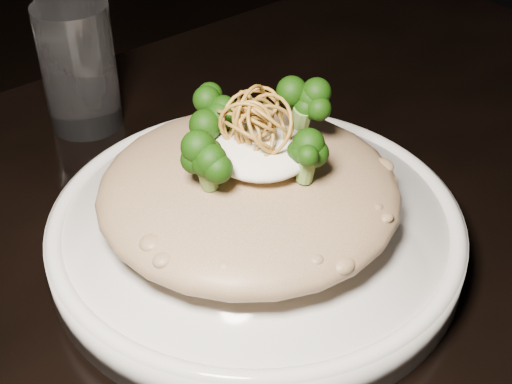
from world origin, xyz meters
TOP-DOWN VIEW (x-y plane):
  - table at (0.00, 0.00)m, footprint 1.10×0.80m
  - plate at (0.00, 0.04)m, footprint 0.31×0.31m
  - risotto at (0.00, 0.05)m, footprint 0.22×0.22m
  - broccoli at (-0.00, 0.05)m, footprint 0.16×0.16m
  - cheese at (0.01, 0.04)m, footprint 0.07×0.07m
  - shallots at (0.01, 0.05)m, footprint 0.07×0.07m
  - drinking_glass at (-0.01, 0.29)m, footprint 0.09×0.09m

SIDE VIEW (x-z plane):
  - table at x=0.00m, z-range 0.29..1.04m
  - plate at x=0.00m, z-range 0.75..0.78m
  - risotto at x=0.00m, z-range 0.78..0.83m
  - drinking_glass at x=-0.01m, z-range 0.75..0.87m
  - cheese at x=0.01m, z-range 0.83..0.85m
  - broccoli at x=0.00m, z-range 0.83..0.89m
  - shallots at x=0.01m, z-range 0.85..0.89m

